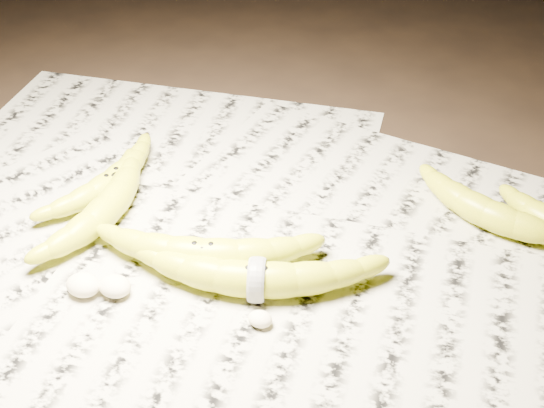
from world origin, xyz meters
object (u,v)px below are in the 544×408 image
at_px(banana_left_a, 111,179).
at_px(banana_upper_a, 488,211).
at_px(banana_center, 204,253).
at_px(banana_left_b, 108,205).
at_px(banana_taped, 257,277).

height_order(banana_left_a, banana_upper_a, banana_upper_a).
bearing_deg(banana_center, banana_left_b, 148.23).
bearing_deg(banana_center, banana_upper_a, 17.78).
distance_m(banana_left_a, banana_upper_a, 0.46).
distance_m(banana_left_b, banana_taped, 0.22).
xyz_separation_m(banana_left_b, banana_taped, (0.21, -0.04, 0.00)).
xyz_separation_m(banana_center, banana_taped, (0.07, -0.01, -0.00)).
bearing_deg(banana_taped, banana_center, 150.43).
relative_size(banana_left_b, banana_upper_a, 1.04).
xyz_separation_m(banana_left_a, banana_left_b, (0.03, -0.05, 0.00)).
bearing_deg(banana_taped, banana_left_a, 139.07).
bearing_deg(banana_upper_a, banana_center, -125.34).
bearing_deg(banana_upper_a, banana_left_a, -147.14).
bearing_deg(banana_left_a, banana_upper_a, -66.76).
relative_size(banana_left_b, banana_taped, 0.83).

